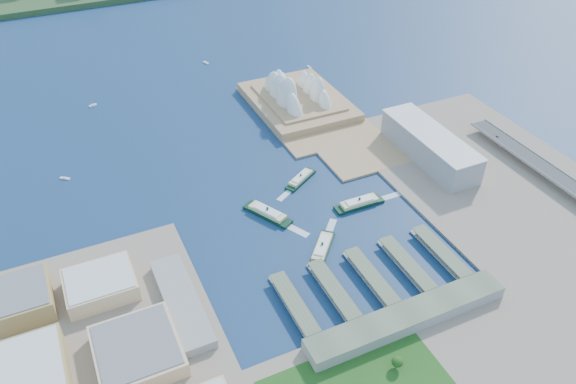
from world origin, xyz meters
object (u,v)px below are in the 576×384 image
toaster_building (429,146)px  ferry_a (267,212)px  ferry_b (301,177)px  ferry_d (359,202)px  car_c (497,136)px  ferry_c (322,247)px  opera_house (298,87)px

toaster_building → ferry_a: size_ratio=2.53×
ferry_b → ferry_d: (39.98, -72.64, 0.81)m
ferry_a → ferry_b: (63.65, 44.78, -0.93)m
ferry_d → car_c: size_ratio=13.70×
ferry_a → ferry_c: ferry_a is taller
opera_house → ferry_a: 262.89m
ferry_c → car_c: bearing=-123.0°
ferry_a → car_c: car_c is taller
ferry_a → toaster_building: bearing=-23.2°
ferry_d → car_c: bearing=-81.1°
ferry_a → ferry_d: 107.32m
opera_house → ferry_b: (-80.02, -173.82, -27.13)m
toaster_building → car_c: bearing=-7.2°
toaster_building → ferry_d: (-130.04, -46.46, -14.82)m
toaster_building → ferry_d: 138.88m
ferry_b → ferry_c: bearing=-47.1°
ferry_a → ferry_d: size_ratio=1.02×
ferry_c → car_c: 316.69m
ferry_b → ferry_c: 126.78m
opera_house → ferry_d: bearing=-99.2°
ferry_c → car_c: size_ratio=13.28×
toaster_building → ferry_c: toaster_building is taller
ferry_d → ferry_b: bearing=29.4°
ferry_d → car_c: 233.70m
toaster_building → ferry_c: (-204.42, -95.84, -15.00)m
ferry_b → ferry_d: size_ratio=0.86×
ferry_a → ferry_b: ferry_a is taller
toaster_building → opera_house: bearing=114.2°
ferry_d → ferry_c: bearing=124.1°
ferry_a → ferry_c: size_ratio=1.05×
opera_house → ferry_d: size_ratio=3.00×
ferry_c → ferry_b: bearing=-64.0°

